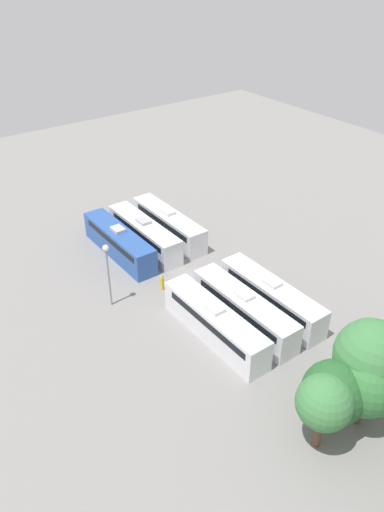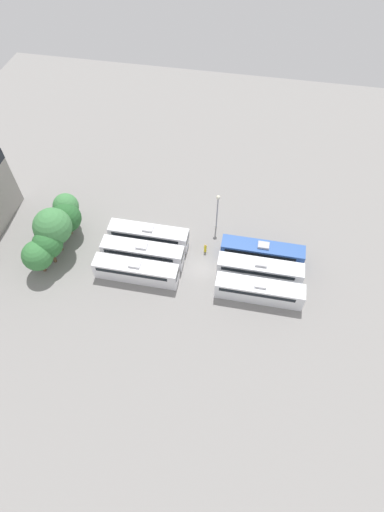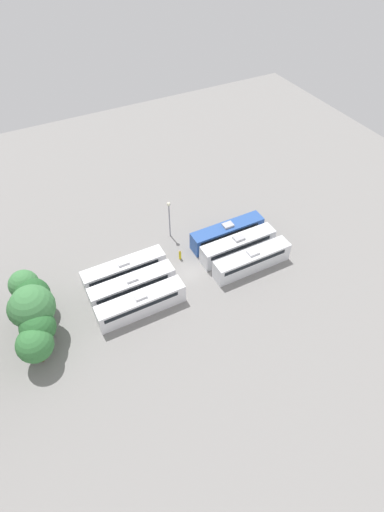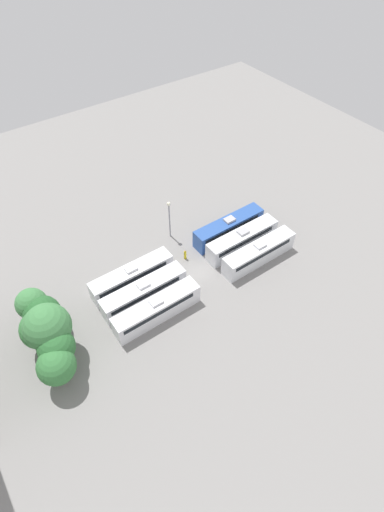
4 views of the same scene
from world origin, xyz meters
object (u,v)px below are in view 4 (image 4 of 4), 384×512
at_px(bus_2, 229,227).
at_px(bus_4, 144,292).
at_px(bus_1, 242,239).
at_px(bus_0, 259,253).
at_px(bus_3, 157,309).
at_px(light_pole, 169,213).
at_px(tree_5, 32,304).
at_px(bus_5, 132,276).
at_px(tree_0, 56,366).
at_px(worker_person, 185,255).
at_px(tree_3, 40,329).
at_px(tree_2, 47,327).
at_px(tree_4, 42,314).
at_px(tree_1, 56,347).

height_order(bus_2, bus_4, same).
bearing_deg(bus_1, bus_4, 90.21).
bearing_deg(bus_0, bus_3, 89.68).
distance_m(light_pole, tree_5, 22.83).
xyz_separation_m(bus_5, tree_0, (-7.95, 13.66, 1.88)).
distance_m(bus_3, tree_5, 15.18).
xyz_separation_m(worker_person, tree_5, (1.40, 21.62, 3.41)).
relative_size(tree_3, tree_5, 1.03).
bearing_deg(worker_person, tree_2, 99.74).
distance_m(tree_3, tree_4, 2.38).
relative_size(bus_0, bus_2, 1.00).
relative_size(bus_1, light_pole, 1.79).
bearing_deg(bus_5, bus_0, -111.39).
relative_size(bus_4, tree_1, 1.93).
bearing_deg(light_pole, tree_3, 108.76).
relative_size(bus_5, tree_2, 1.50).
relative_size(tree_0, tree_3, 0.90).
xyz_separation_m(bus_4, tree_5, (4.49, 12.84, 2.55)).
relative_size(worker_person, tree_3, 0.27).
xyz_separation_m(bus_1, bus_5, (3.25, 16.95, 0.00)).
relative_size(bus_0, tree_2, 1.50).
relative_size(bus_2, tree_1, 1.93).
xyz_separation_m(bus_0, bus_5, (6.72, 17.16, 0.00)).
distance_m(bus_3, tree_0, 13.71).
distance_m(bus_5, tree_1, 14.37).
xyz_separation_m(bus_2, tree_2, (-3.86, 29.62, 3.59)).
xyz_separation_m(bus_1, light_pole, (8.34, 7.36, 2.98)).
bearing_deg(tree_3, bus_2, -84.98).
bearing_deg(bus_5, tree_4, 92.50).
bearing_deg(tree_5, bus_5, -95.24).
height_order(bus_1, tree_4, tree_4).
bearing_deg(bus_4, tree_1, 102.45).
relative_size(bus_1, tree_1, 1.93).
height_order(bus_2, tree_2, tree_2).
relative_size(tree_1, tree_3, 0.98).
bearing_deg(bus_4, tree_5, 70.72).
bearing_deg(tree_3, light_pole, -71.24).
xyz_separation_m(bus_4, tree_1, (-2.81, 12.72, 2.40)).
xyz_separation_m(bus_2, light_pole, (5.12, 7.41, 2.98)).
xyz_separation_m(light_pole, tree_0, (-13.04, 23.24, -1.10)).
bearing_deg(tree_2, light_pole, -67.99).
bearing_deg(bus_2, bus_3, 111.05).
height_order(bus_0, tree_2, tree_2).
bearing_deg(light_pole, worker_person, 170.75).
bearing_deg(bus_1, bus_3, 101.18).
bearing_deg(tree_0, bus_3, -84.40).
xyz_separation_m(bus_0, tree_1, (0.60, 29.94, 2.40)).
distance_m(worker_person, light_pole, 6.61).
height_order(bus_0, worker_person, bus_0).
height_order(worker_person, tree_3, tree_3).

